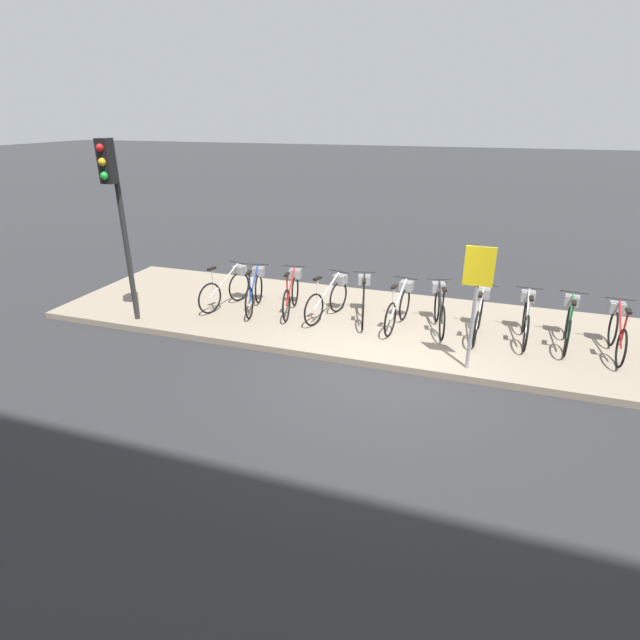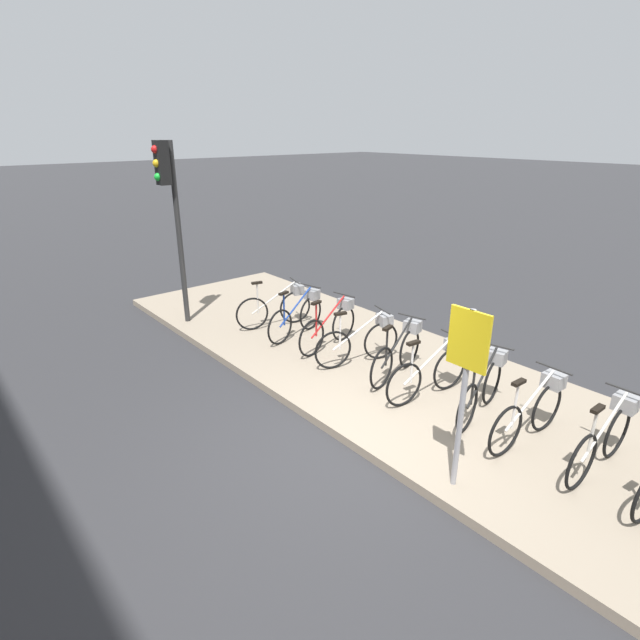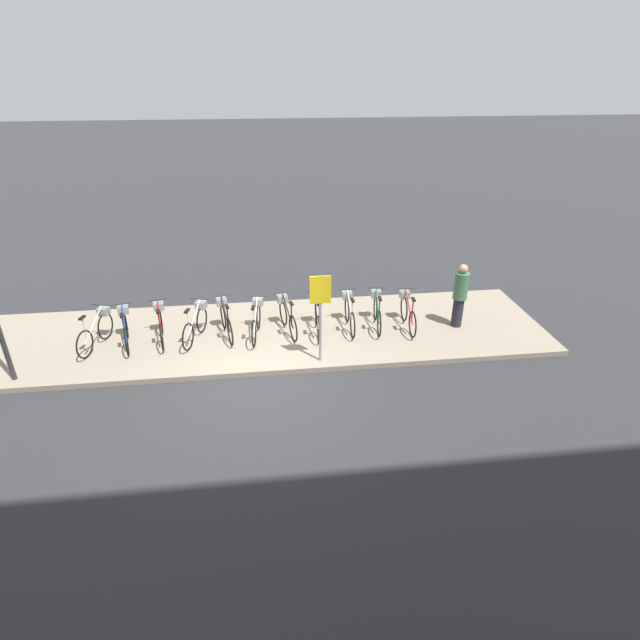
# 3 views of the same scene
# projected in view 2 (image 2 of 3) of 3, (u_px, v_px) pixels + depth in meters

# --- Properties ---
(ground_plane) EXTENTS (120.00, 120.00, 0.00)m
(ground_plane) POSITION_uv_depth(u_px,v_px,m) (347.00, 446.00, 6.19)
(ground_plane) COLOR #2D2D30
(sidewalk) EXTENTS (13.97, 3.54, 0.12)m
(sidewalk) POSITION_uv_depth(u_px,v_px,m) (436.00, 396.00, 7.24)
(sidewalk) COLOR gray
(sidewalk) RESTS_ON ground_plane
(parked_bicycle_0) EXTENTS (0.55, 1.47, 0.93)m
(parked_bicycle_0) POSITION_uv_depth(u_px,v_px,m) (279.00, 305.00, 9.53)
(parked_bicycle_0) COLOR black
(parked_bicycle_0) RESTS_ON sidewalk
(parked_bicycle_1) EXTENTS (0.51, 1.48, 0.93)m
(parked_bicycle_1) POSITION_uv_depth(u_px,v_px,m) (299.00, 313.00, 9.09)
(parked_bicycle_1) COLOR black
(parked_bicycle_1) RESTS_ON sidewalk
(parked_bicycle_2) EXTENTS (0.46, 1.50, 0.93)m
(parked_bicycle_2) POSITION_uv_depth(u_px,v_px,m) (332.00, 324.00, 8.61)
(parked_bicycle_2) COLOR black
(parked_bicycle_2) RESTS_ON sidewalk
(parked_bicycle_3) EXTENTS (0.56, 1.47, 0.93)m
(parked_bicycle_3) POSITION_uv_depth(u_px,v_px,m) (363.00, 339.00, 8.00)
(parked_bicycle_3) COLOR black
(parked_bicycle_3) RESTS_ON sidewalk
(parked_bicycle_4) EXTENTS (0.51, 1.48, 0.93)m
(parked_bicycle_4) POSITION_uv_depth(u_px,v_px,m) (400.00, 350.00, 7.60)
(parked_bicycle_4) COLOR black
(parked_bicycle_4) RESTS_ON sidewalk
(parked_bicycle_5) EXTENTS (0.46, 1.50, 0.93)m
(parked_bicycle_5) POSITION_uv_depth(u_px,v_px,m) (433.00, 369.00, 7.00)
(parked_bicycle_5) COLOR black
(parked_bicycle_5) RESTS_ON sidewalk
(parked_bicycle_6) EXTENTS (0.49, 1.49, 0.93)m
(parked_bicycle_6) POSITION_uv_depth(u_px,v_px,m) (484.00, 385.00, 6.56)
(parked_bicycle_6) COLOR black
(parked_bicycle_6) RESTS_ON sidewalk
(parked_bicycle_7) EXTENTS (0.46, 1.51, 0.93)m
(parked_bicycle_7) POSITION_uv_depth(u_px,v_px,m) (533.00, 409.00, 5.99)
(parked_bicycle_7) COLOR black
(parked_bicycle_7) RESTS_ON sidewalk
(parked_bicycle_8) EXTENTS (0.46, 1.51, 0.93)m
(parked_bicycle_8) POSITION_uv_depth(u_px,v_px,m) (606.00, 435.00, 5.47)
(parked_bicycle_8) COLOR black
(parked_bicycle_8) RESTS_ON sidewalk
(traffic_light) EXTENTS (0.24, 0.40, 3.38)m
(traffic_light) POSITION_uv_depth(u_px,v_px,m) (169.00, 196.00, 8.97)
(traffic_light) COLOR #2D2D2D
(traffic_light) RESTS_ON sidewalk
(sign_post) EXTENTS (0.44, 0.07, 1.99)m
(sign_post) POSITION_uv_depth(u_px,v_px,m) (466.00, 370.00, 4.87)
(sign_post) COLOR #99999E
(sign_post) RESTS_ON sidewalk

